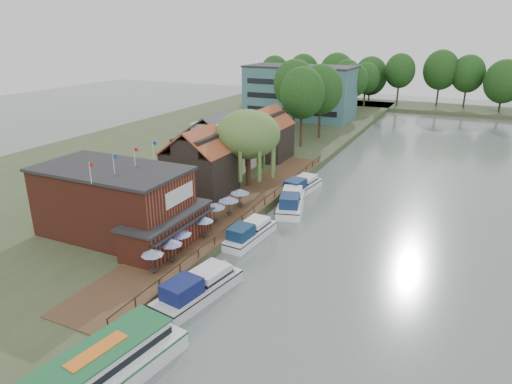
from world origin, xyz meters
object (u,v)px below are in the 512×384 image
at_px(cottage_b, 218,142).
at_px(cruiser_3, 301,184).
at_px(willow, 248,149).
at_px(umbrella_1, 171,251).
at_px(umbrella_5, 229,206).
at_px(cruiser_0, 198,285).
at_px(pub, 129,204).
at_px(cruiser_2, 291,199).
at_px(umbrella_0, 153,262).
at_px(tour_boat, 90,376).
at_px(swan, 152,319).
at_px(umbrella_4, 215,213).
at_px(cottage_c, 267,133).
at_px(umbrella_6, 240,198).
at_px(hotel_block, 300,92).
at_px(umbrella_3, 204,227).
at_px(umbrella_2, 179,241).
at_px(cottage_a, 200,161).
at_px(cruiser_1, 249,231).

bearing_deg(cottage_b, cruiser_3, -7.39).
xyz_separation_m(willow, umbrella_1, (3.54, -22.86, -3.93)).
height_order(umbrella_5, cruiser_0, umbrella_5).
relative_size(pub, cruiser_2, 1.98).
bearing_deg(umbrella_0, tour_boat, -69.42).
bearing_deg(tour_boat, umbrella_5, 109.20).
relative_size(cruiser_2, swan, 22.97).
bearing_deg(umbrella_0, umbrella_4, 93.73).
distance_m(cottage_c, cruiser_3, 15.32).
bearing_deg(umbrella_4, umbrella_6, 85.86).
height_order(hotel_block, umbrella_0, hotel_block).
bearing_deg(willow, umbrella_3, -78.56).
xyz_separation_m(umbrella_0, cruiser_0, (4.59, -0.09, -1.07)).
bearing_deg(umbrella_5, umbrella_6, 90.49).
xyz_separation_m(cottage_c, umbrella_5, (6.40, -24.85, -2.96)).
bearing_deg(umbrella_1, hotel_block, 101.51).
bearing_deg(hotel_block, cottage_c, -77.80).
height_order(hotel_block, cruiser_0, hotel_block).
relative_size(hotel_block, umbrella_2, 10.52).
height_order(cruiser_0, cruiser_2, cruiser_2).
bearing_deg(umbrella_3, cottage_c, 102.62).
distance_m(hotel_block, cruiser_0, 78.94).
bearing_deg(tour_boat, umbrella_1, 115.17).
bearing_deg(cottage_a, umbrella_1, -65.77).
height_order(cottage_a, umbrella_2, cottage_a).
bearing_deg(cottage_c, pub, -90.00).
relative_size(pub, umbrella_4, 8.21).
xyz_separation_m(cruiser_0, cruiser_1, (-1.06, 11.82, -0.13)).
distance_m(cottage_b, umbrella_0, 32.21).
relative_size(cruiser_3, swan, 21.83).
relative_size(cottage_c, umbrella_3, 3.58).
bearing_deg(umbrella_3, cruiser_3, 81.31).
height_order(cottage_a, cruiser_0, cottage_a).
distance_m(cottage_b, umbrella_3, 24.80).
height_order(cottage_a, swan, cottage_a).
height_order(willow, umbrella_2, willow).
bearing_deg(cruiser_2, umbrella_1, -117.06).
distance_m(umbrella_3, umbrella_6, 9.05).
bearing_deg(cruiser_3, tour_boat, -81.63).
bearing_deg(umbrella_3, cruiser_2, 73.76).
xyz_separation_m(pub, umbrella_4, (6.00, 6.66, -2.36)).
height_order(umbrella_2, cruiser_3, umbrella_2).
distance_m(pub, umbrella_0, 8.86).
bearing_deg(umbrella_6, cottage_a, 157.74).
bearing_deg(umbrella_6, umbrella_1, -87.47).
bearing_deg(tour_boat, cottage_c, 111.11).
height_order(cottage_c, umbrella_3, cottage_c).
distance_m(cottage_c, cruiser_2, 20.76).
bearing_deg(cottage_a, cottage_b, 106.70).
bearing_deg(cottage_b, umbrella_4, -61.41).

